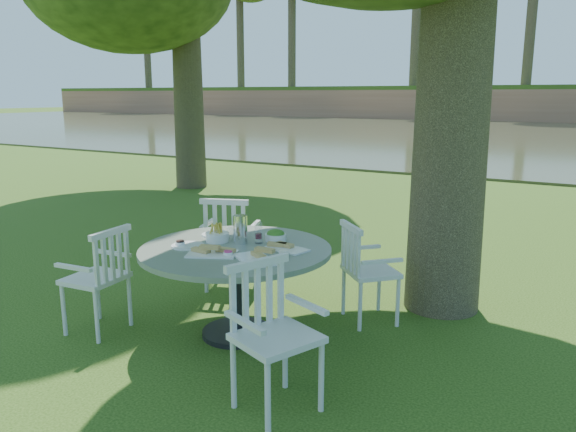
# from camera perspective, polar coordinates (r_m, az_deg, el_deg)

# --- Properties ---
(ground) EXTENTS (140.00, 140.00, 0.00)m
(ground) POSITION_cam_1_polar(r_m,az_deg,el_deg) (4.97, -1.19, -10.04)
(ground) COLOR #1D390C
(ground) RESTS_ON ground
(table) EXTENTS (1.49, 1.49, 0.73)m
(table) POSITION_cam_1_polar(r_m,az_deg,el_deg) (4.41, -5.32, -4.78)
(table) COLOR black
(table) RESTS_ON ground
(chair_ne) EXTENTS (0.58, 0.58, 0.84)m
(chair_ne) POSITION_cam_1_polar(r_m,az_deg,el_deg) (4.72, 7.48, -4.97)
(chair_ne) COLOR silver
(chair_ne) RESTS_ON ground
(chair_nw) EXTENTS (0.59, 0.57, 0.93)m
(chair_nw) POSITION_cam_1_polar(r_m,az_deg,el_deg) (5.44, -6.10, -2.09)
(chair_nw) COLOR silver
(chair_nw) RESTS_ON ground
(chair_sw) EXTENTS (0.45, 0.47, 0.86)m
(chair_sw) POSITION_cam_1_polar(r_m,az_deg,el_deg) (4.70, -18.27, -5.45)
(chair_sw) COLOR silver
(chair_sw) RESTS_ON ground
(chair_se) EXTENTS (0.57, 0.58, 0.90)m
(chair_se) POSITION_cam_1_polar(r_m,az_deg,el_deg) (3.46, -2.05, -10.83)
(chair_se) COLOR silver
(chair_se) RESTS_ON ground
(tableware) EXTENTS (1.05, 0.85, 0.23)m
(tableware) POSITION_cam_1_polar(r_m,az_deg,el_deg) (4.42, -5.08, -2.43)
(tableware) COLOR white
(tableware) RESTS_ON table
(river) EXTENTS (100.00, 28.00, 0.12)m
(river) POSITION_cam_1_polar(r_m,az_deg,el_deg) (27.09, 25.48, 7.10)
(river) COLOR #343720
(river) RESTS_ON ground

